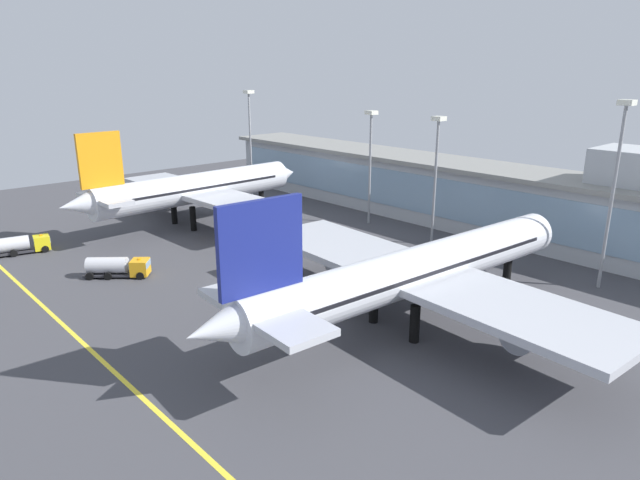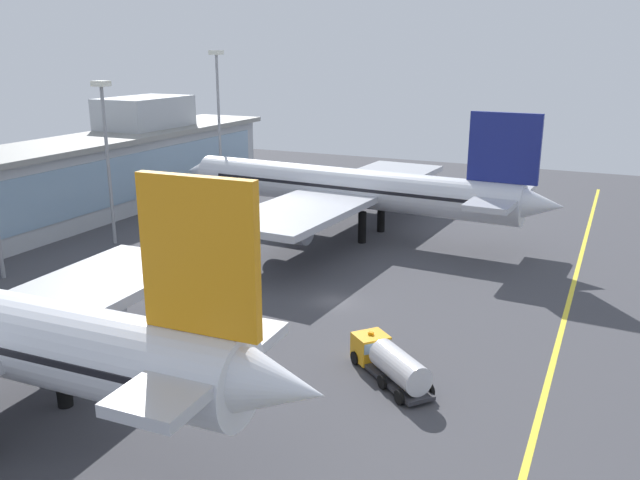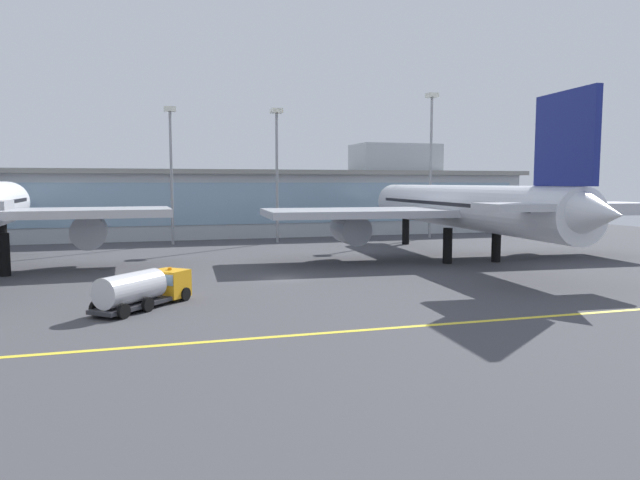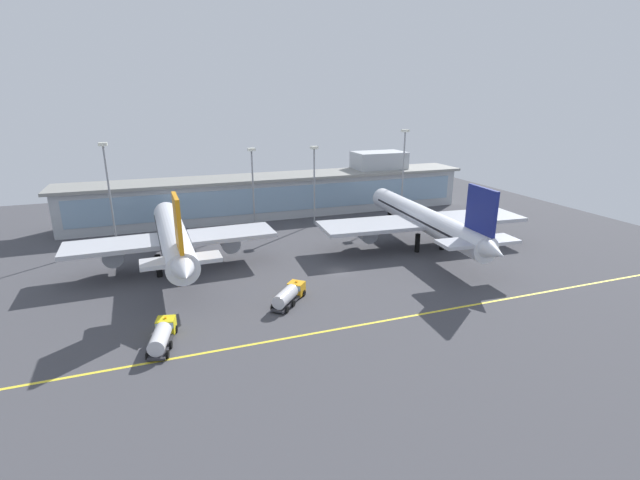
{
  "view_description": "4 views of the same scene",
  "coord_description": "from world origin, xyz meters",
  "px_view_note": "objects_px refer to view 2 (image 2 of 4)",
  "views": [
    {
      "loc": [
        61.45,
        -39.99,
        28.55
      ],
      "look_at": [
        4.06,
        12.44,
        4.64
      ],
      "focal_mm": 31.54,
      "sensor_mm": 36.0,
      "label": 1
    },
    {
      "loc": [
        -58.04,
        -25.16,
        25.0
      ],
      "look_at": [
        8.07,
        5.3,
        3.82
      ],
      "focal_mm": 36.96,
      "sensor_mm": 36.0,
      "label": 2
    },
    {
      "loc": [
        -13.09,
        -57.4,
        9.58
      ],
      "look_at": [
        4.71,
        2.64,
        3.5
      ],
      "focal_mm": 33.24,
      "sensor_mm": 36.0,
      "label": 3
    },
    {
      "loc": [
        -32.43,
        -78.68,
        33.32
      ],
      "look_at": [
        -3.44,
        1.27,
        6.62
      ],
      "focal_mm": 25.54,
      "sensor_mm": 36.0,
      "label": 4
    }
  ],
  "objects_px": {
    "fuel_tanker_truck": "(389,361)",
    "apron_light_mast_east": "(218,105)",
    "airliner_near_right": "(351,189)",
    "apron_light_mast_west": "(106,138)"
  },
  "relations": [
    {
      "from": "apron_light_mast_east",
      "to": "fuel_tanker_truck",
      "type": "bearing_deg",
      "value": -135.88
    },
    {
      "from": "airliner_near_right",
      "to": "apron_light_mast_east",
      "type": "height_order",
      "value": "apron_light_mast_east"
    },
    {
      "from": "fuel_tanker_truck",
      "to": "apron_light_mast_west",
      "type": "distance_m",
      "value": 51.48
    },
    {
      "from": "airliner_near_right",
      "to": "fuel_tanker_truck",
      "type": "distance_m",
      "value": 42.53
    },
    {
      "from": "fuel_tanker_truck",
      "to": "apron_light_mast_east",
      "type": "relative_size",
      "value": 0.34
    },
    {
      "from": "apron_light_mast_east",
      "to": "airliner_near_right",
      "type": "bearing_deg",
      "value": -109.74
    },
    {
      "from": "fuel_tanker_truck",
      "to": "apron_light_mast_east",
      "type": "distance_m",
      "value": 68.07
    },
    {
      "from": "apron_light_mast_west",
      "to": "airliner_near_right",
      "type": "bearing_deg",
      "value": -56.96
    },
    {
      "from": "airliner_near_right",
      "to": "apron_light_mast_east",
      "type": "distance_m",
      "value": 30.8
    },
    {
      "from": "apron_light_mast_west",
      "to": "apron_light_mast_east",
      "type": "relative_size",
      "value": 0.85
    }
  ]
}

